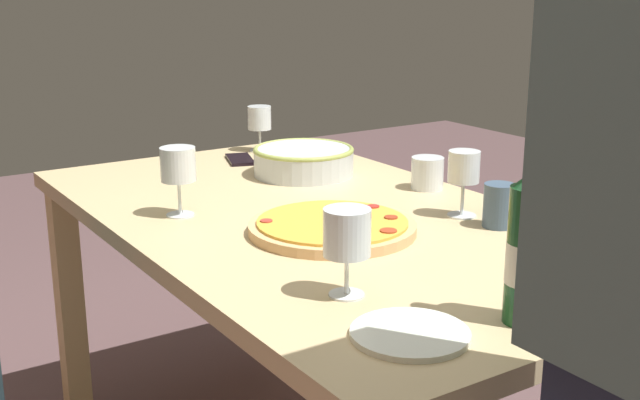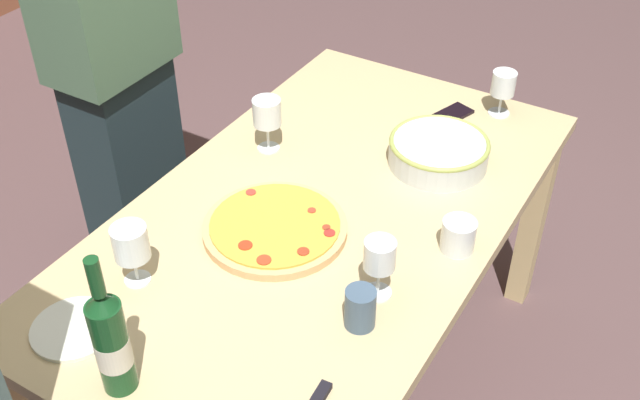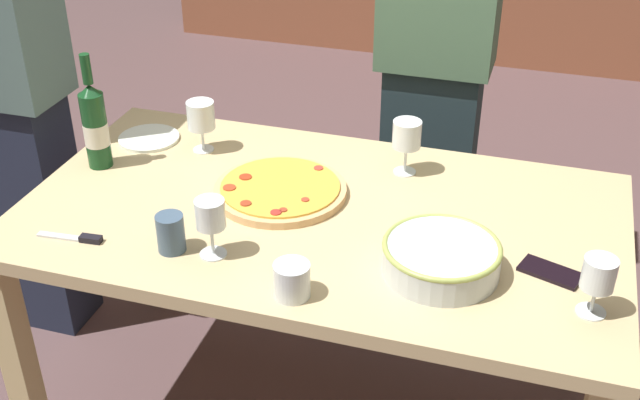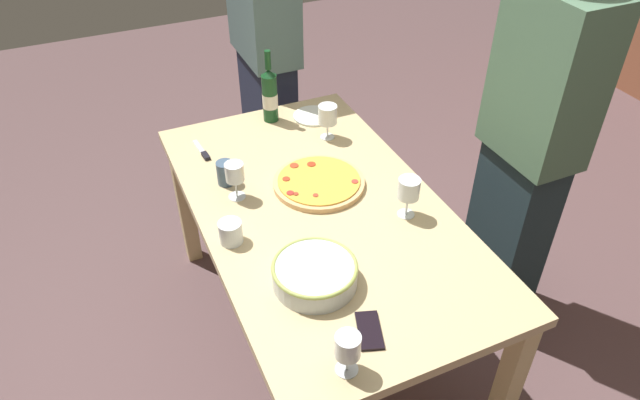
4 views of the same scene
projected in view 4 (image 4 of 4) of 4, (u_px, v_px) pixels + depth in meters
ground_plane at (320, 334)px, 2.70m from camera, size 8.00×8.00×0.00m
dining_table at (320, 226)px, 2.29m from camera, size 1.60×0.90×0.75m
pizza at (319, 182)px, 2.34m from camera, size 0.37×0.37×0.03m
serving_bowl at (315, 273)px, 1.90m from camera, size 0.28×0.28×0.08m
wine_bottle at (270, 95)px, 2.67m from camera, size 0.07×0.07×0.34m
wine_glass_near_pizza at (235, 174)px, 2.22m from camera, size 0.07×0.07×0.15m
wine_glass_by_bottle at (348, 348)px, 1.60m from camera, size 0.07×0.07×0.14m
wine_glass_far_left at (328, 116)px, 2.56m from camera, size 0.08×0.08×0.16m
wine_glass_far_right at (409, 189)px, 2.12m from camera, size 0.08×0.08×0.16m
cup_amber at (231, 232)px, 2.06m from camera, size 0.08×0.08×0.08m
cup_ceramic at (225, 173)px, 2.32m from camera, size 0.07×0.07×0.10m
side_plate at (313, 116)px, 2.76m from camera, size 0.19×0.19×0.01m
cell_phone at (369, 330)px, 1.76m from camera, size 0.16×0.11×0.01m
pizza_knife at (203, 152)px, 2.52m from camera, size 0.17×0.04×0.02m
person_host at (265, 51)px, 3.02m from camera, size 0.46×0.24×1.75m
person_guest_left at (530, 144)px, 2.30m from camera, size 0.38×0.24×1.76m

